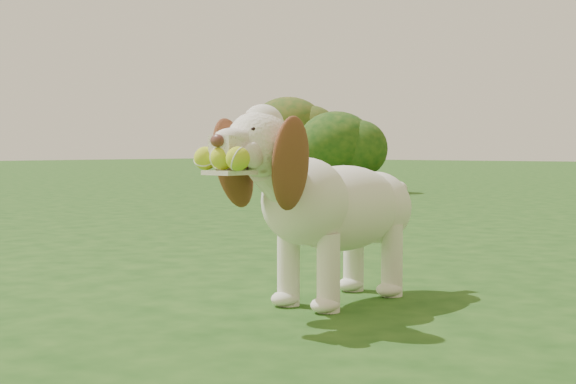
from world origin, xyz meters
The scene contains 4 objects.
ground centered at (0.00, 0.00, 0.00)m, with size 80.00×80.00×0.00m, color #194112.
dog centered at (-0.41, -0.63, 0.45)m, with size 0.45×1.29×0.84m.
shrub_a centered at (-5.63, 6.81, 0.74)m, with size 1.21×1.21×1.26m.
shrub_g centered at (-9.94, 11.01, 1.10)m, with size 1.81×1.81×1.87m.
Camera 1 is at (1.61, -3.41, 0.67)m, focal length 50.00 mm.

